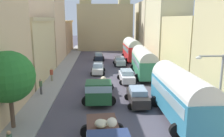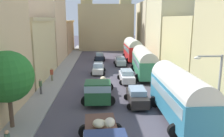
% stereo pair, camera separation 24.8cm
% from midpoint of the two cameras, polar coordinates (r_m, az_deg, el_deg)
% --- Properties ---
extents(ground_plane, '(154.00, 154.00, 0.00)m').
position_cam_midpoint_polar(ground_plane, '(34.00, -0.24, -1.14)').
color(ground_plane, '#4C4753').
extents(sidewalk_left, '(2.50, 70.00, 0.14)m').
position_cam_midpoint_polar(sidewalk_left, '(34.45, -12.38, -1.14)').
color(sidewalk_left, '#989795').
rests_on(sidewalk_left, ground).
extents(sidewalk_right, '(2.50, 70.00, 0.14)m').
position_cam_midpoint_polar(sidewalk_right, '(35.05, 11.69, -0.88)').
color(sidewalk_right, gray).
rests_on(sidewalk_right, ground).
extents(building_left_2, '(4.49, 11.96, 8.08)m').
position_cam_midpoint_polar(building_left_2, '(32.13, -19.24, 4.74)').
color(building_left_2, '#CCBA89').
rests_on(building_left_2, ground).
extents(building_left_3, '(6.28, 11.54, 12.78)m').
position_cam_midpoint_polar(building_left_3, '(44.25, -15.93, 9.92)').
color(building_left_3, beige).
rests_on(building_left_3, ground).
extents(building_left_4, '(5.03, 11.74, 7.49)m').
position_cam_midpoint_polar(building_left_4, '(56.40, -12.38, 7.82)').
color(building_left_4, tan).
rests_on(building_left_4, ground).
extents(building_right_2, '(5.19, 12.19, 8.24)m').
position_cam_midpoint_polar(building_right_2, '(33.35, 19.43, 5.08)').
color(building_right_2, '#D2C48A').
rests_on(building_right_2, ground).
extents(building_right_3, '(5.39, 12.61, 11.65)m').
position_cam_midpoint_polar(building_right_3, '(45.81, 13.46, 9.38)').
color(building_right_3, beige).
rests_on(building_right_3, ground).
extents(building_right_4, '(4.30, 14.40, 11.89)m').
position_cam_midpoint_polar(building_right_4, '(59.36, 9.17, 10.27)').
color(building_right_4, beige).
rests_on(building_right_4, ground).
extents(distant_church, '(13.59, 7.27, 20.66)m').
position_cam_midpoint_polar(distant_church, '(59.86, -1.38, 11.24)').
color(distant_church, tan).
rests_on(distant_church, ground).
extents(parked_bus_0, '(3.41, 9.00, 4.08)m').
position_cam_midpoint_polar(parked_bus_0, '(18.76, 16.81, -5.87)').
color(parked_bus_0, teal).
rests_on(parked_bus_0, ground).
extents(parked_bus_1, '(3.51, 9.80, 3.89)m').
position_cam_midpoint_polar(parked_bus_1, '(32.26, 8.17, 1.88)').
color(parked_bus_1, '#398E63').
rests_on(parked_bus_1, ground).
extents(parked_bus_2, '(3.40, 8.78, 4.23)m').
position_cam_midpoint_polar(parked_bus_2, '(43.77, 5.31, 4.95)').
color(parked_bus_2, red).
rests_on(parked_bus_2, ground).
extents(cargo_truck_1, '(3.25, 7.36, 2.35)m').
position_cam_midpoint_polar(cargo_truck_1, '(22.40, -3.11, -5.13)').
color(cargo_truck_1, '#245A33').
rests_on(cargo_truck_1, ground).
extents(car_0, '(2.22, 4.16, 1.61)m').
position_cam_midpoint_polar(car_0, '(33.58, -3.21, 0.06)').
color(car_0, silver).
rests_on(car_0, ground).
extents(car_1, '(2.13, 4.24, 1.52)m').
position_cam_midpoint_polar(car_1, '(44.22, -2.94, 3.01)').
color(car_1, '#1D2532').
rests_on(car_1, ground).
extents(car_2, '(2.23, 4.17, 1.60)m').
position_cam_midpoint_polar(car_2, '(21.70, 6.58, -6.89)').
color(car_2, black).
rests_on(car_2, ground).
extents(car_3, '(2.24, 4.37, 1.56)m').
position_cam_midpoint_polar(car_3, '(29.18, 3.90, -1.85)').
color(car_3, silver).
rests_on(car_3, ground).
extents(car_4, '(2.24, 4.03, 1.56)m').
position_cam_midpoint_polar(car_4, '(39.35, 2.24, 1.88)').
color(car_4, silver).
rests_on(car_4, ground).
extents(pedestrian_2, '(0.54, 0.54, 1.80)m').
position_cam_midpoint_polar(pedestrian_2, '(30.10, -14.55, -1.34)').
color(pedestrian_2, gray).
rests_on(pedestrian_2, ground).
extents(pedestrian_3, '(0.43, 0.43, 1.81)m').
position_cam_midpoint_polar(pedestrian_3, '(25.09, -17.09, -4.13)').
color(pedestrian_3, '#504E4E').
rests_on(pedestrian_3, ground).
extents(streetlamp_near, '(1.93, 0.28, 5.65)m').
position_cam_midpoint_polar(streetlamp_near, '(16.74, 24.59, -4.29)').
color(streetlamp_near, gray).
rests_on(streetlamp_near, ground).
extents(roadside_tree_1, '(3.66, 3.66, 5.78)m').
position_cam_midpoint_polar(roadside_tree_1, '(17.60, -24.22, -1.87)').
color(roadside_tree_1, brown).
rests_on(roadside_tree_1, ground).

